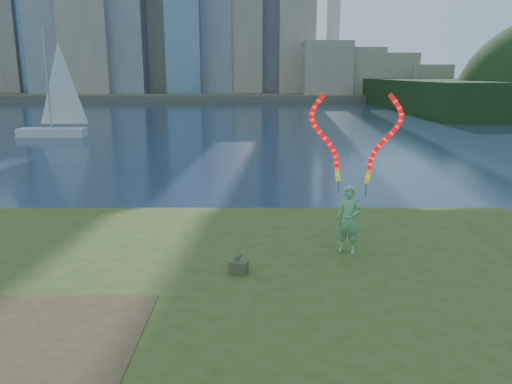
{
  "coord_description": "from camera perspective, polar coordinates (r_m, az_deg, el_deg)",
  "views": [
    {
      "loc": [
        1.23,
        -10.38,
        4.89
      ],
      "look_at": [
        1.25,
        1.0,
        2.18
      ],
      "focal_mm": 35.0,
      "sensor_mm": 36.0,
      "label": 1
    }
  ],
  "objects": [
    {
      "name": "canvas_bag",
      "position": [
        10.58,
        -2.0,
        -8.51
      ],
      "size": [
        0.43,
        0.48,
        0.35
      ],
      "rotation": [
        0.0,
        0.0,
        -0.31
      ],
      "color": "#424627",
      "rests_on": "grassy_knoll"
    },
    {
      "name": "woman_with_ribbons",
      "position": [
        11.62,
        10.73,
        -0.14
      ],
      "size": [
        1.9,
        0.79,
        3.98
      ],
      "rotation": [
        0.0,
        0.0,
        -0.39
      ],
      "color": "#137C18",
      "rests_on": "grassy_knoll"
    },
    {
      "name": "far_shore",
      "position": [
        105.48,
        -0.77,
        11.08
      ],
      "size": [
        320.0,
        40.0,
        1.2
      ],
      "primitive_type": "cube",
      "color": "#4C4738",
      "rests_on": "ground"
    },
    {
      "name": "grassy_knoll",
      "position": [
        9.36,
        -7.92,
        -15.83
      ],
      "size": [
        20.0,
        18.0,
        0.8
      ],
      "color": "#3A4A1A",
      "rests_on": "ground"
    },
    {
      "name": "dirt_patch",
      "position": [
        8.95,
        -23.45,
        -14.94
      ],
      "size": [
        3.2,
        3.0,
        0.02
      ],
      "primitive_type": "cube",
      "color": "#47331E",
      "rests_on": "grassy_knoll"
    },
    {
      "name": "sailboat",
      "position": [
        42.59,
        -22.02,
        7.79
      ],
      "size": [
        5.5,
        1.73,
        8.33
      ],
      "rotation": [
        0.0,
        0.0,
        0.01
      ],
      "color": "beige",
      "rests_on": "ground"
    },
    {
      "name": "ground",
      "position": [
        11.55,
        -6.32,
        -11.75
      ],
      "size": [
        320.0,
        320.0,
        0.0
      ],
      "primitive_type": "plane",
      "color": "#1A2843",
      "rests_on": "ground"
    }
  ]
}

